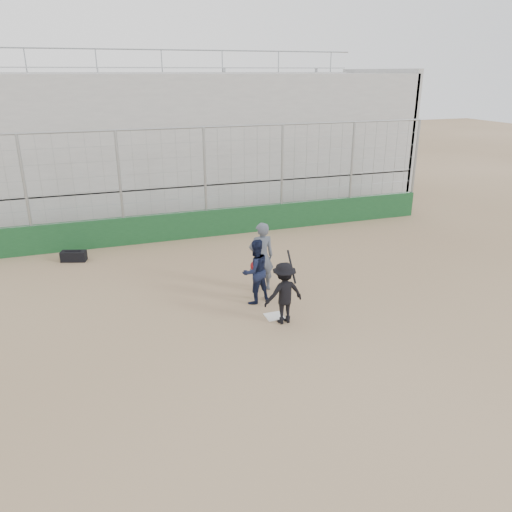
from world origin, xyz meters
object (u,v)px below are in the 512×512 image
object	(u,v)px
batter_at_plate	(284,293)
umpire	(261,260)
catcher_crouched	(256,282)
equipment_bag	(74,256)

from	to	relation	value
batter_at_plate	umpire	bearing A→B (deg)	86.07
catcher_crouched	batter_at_plate	bearing A→B (deg)	-77.62
batter_at_plate	catcher_crouched	size ratio (longest dim) A/B	1.46
batter_at_plate	umpire	distance (m)	2.01
batter_at_plate	equipment_bag	bearing A→B (deg)	128.34
equipment_bag	catcher_crouched	bearing A→B (deg)	-46.73
batter_at_plate	catcher_crouched	xyz separation A→B (m)	(-0.28, 1.29, -0.19)
catcher_crouched	equipment_bag	bearing A→B (deg)	133.27
batter_at_plate	catcher_crouched	bearing A→B (deg)	102.38
equipment_bag	batter_at_plate	bearing A→B (deg)	-51.66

